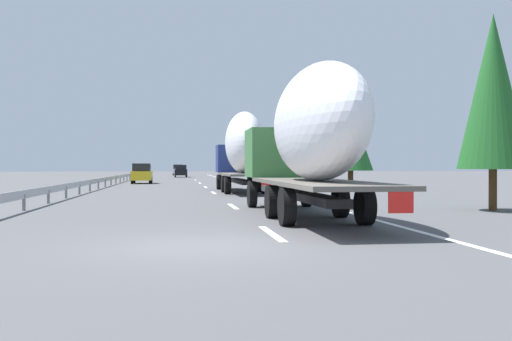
{
  "coord_description": "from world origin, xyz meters",
  "views": [
    {
      "loc": [
        -11.71,
        0.49,
        1.63
      ],
      "look_at": [
        18.29,
        -3.69,
        1.4
      ],
      "focal_mm": 40.45,
      "sensor_mm": 36.0,
      "label": 1
    }
  ],
  "objects": [
    {
      "name": "lane_stripe_5",
      "position": [
        56.33,
        -1.8,
        0.0
      ],
      "size": [
        3.2,
        0.2,
        0.01
      ],
      "primitive_type": "cube",
      "color": "white",
      "rests_on": "ground_plane"
    },
    {
      "name": "car_yellow_coupe",
      "position": [
        43.48,
        3.66,
        0.95
      ],
      "size": [
        4.14,
        1.84,
        1.88
      ],
      "color": "gold",
      "rests_on": "ground_plane"
    },
    {
      "name": "ground_plane",
      "position": [
        40.0,
        0.0,
        0.0
      ],
      "size": [
        260.0,
        260.0,
        0.0
      ],
      "primitive_type": "plane",
      "color": "#4C4C4F"
    },
    {
      "name": "lane_stripe_1",
      "position": [
        11.48,
        -1.8,
        0.0
      ],
      "size": [
        3.2,
        0.2,
        0.01
      ],
      "primitive_type": "cube",
      "color": "white",
      "rests_on": "ground_plane"
    },
    {
      "name": "lane_stripe_2",
      "position": [
        23.55,
        -1.8,
        0.0
      ],
      "size": [
        3.2,
        0.2,
        0.01
      ],
      "primitive_type": "cube",
      "color": "white",
      "rests_on": "ground_plane"
    },
    {
      "name": "truck_trailing",
      "position": [
        5.77,
        -3.6,
        2.59
      ],
      "size": [
        13.37,
        2.55,
        4.57
      ],
      "color": "#387038",
      "rests_on": "ground_plane"
    },
    {
      "name": "car_white_van",
      "position": [
        93.46,
        0.13,
        0.97
      ],
      "size": [
        4.56,
        1.84,
        1.93
      ],
      "color": "white",
      "rests_on": "ground_plane"
    },
    {
      "name": "truck_lead",
      "position": [
        24.04,
        -3.6,
        2.71
      ],
      "size": [
        12.44,
        2.55,
        4.92
      ],
      "color": "navy",
      "rests_on": "ground_plane"
    },
    {
      "name": "tree_0",
      "position": [
        8.0,
        -11.04,
        4.37
      ],
      "size": [
        2.56,
        2.56,
        7.24
      ],
      "color": "#472D19",
      "rests_on": "ground_plane"
    },
    {
      "name": "tree_1",
      "position": [
        28.45,
        -12.0,
        3.63
      ],
      "size": [
        3.24,
        3.24,
        5.97
      ],
      "color": "#472D19",
      "rests_on": "ground_plane"
    },
    {
      "name": "lane_stripe_0",
      "position": [
        2.0,
        -1.8,
        0.0
      ],
      "size": [
        3.2,
        0.2,
        0.01
      ],
      "primitive_type": "cube",
      "color": "white",
      "rests_on": "ground_plane"
    },
    {
      "name": "road_sign",
      "position": [
        41.99,
        -6.7,
        2.29
      ],
      "size": [
        0.1,
        0.9,
        3.32
      ],
      "color": "gray",
      "rests_on": "ground_plane"
    },
    {
      "name": "edge_line_right",
      "position": [
        45.0,
        -5.5,
        0.0
      ],
      "size": [
        110.0,
        0.2,
        0.01
      ],
      "primitive_type": "cube",
      "color": "white",
      "rests_on": "ground_plane"
    },
    {
      "name": "tree_2",
      "position": [
        60.03,
        -10.3,
        3.94
      ],
      "size": [
        3.86,
        3.86,
        6.43
      ],
      "color": "#472D19",
      "rests_on": "ground_plane"
    },
    {
      "name": "car_black_suv",
      "position": [
        74.49,
        -0.25,
        0.93
      ],
      "size": [
        4.52,
        1.85,
        1.83
      ],
      "color": "black",
      "rests_on": "ground_plane"
    },
    {
      "name": "lane_stripe_3",
      "position": [
        33.21,
        -1.8,
        0.0
      ],
      "size": [
        3.2,
        0.2,
        0.01
      ],
      "primitive_type": "cube",
      "color": "white",
      "rests_on": "ground_plane"
    },
    {
      "name": "lane_stripe_4",
      "position": [
        44.12,
        -1.8,
        0.0
      ],
      "size": [
        3.2,
        0.2,
        0.01
      ],
      "primitive_type": "cube",
      "color": "white",
      "rests_on": "ground_plane"
    },
    {
      "name": "guardrail_median",
      "position": [
        43.0,
        6.0,
        0.58
      ],
      "size": [
        94.0,
        0.1,
        0.76
      ],
      "color": "#9EA0A5",
      "rests_on": "ground_plane"
    }
  ]
}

